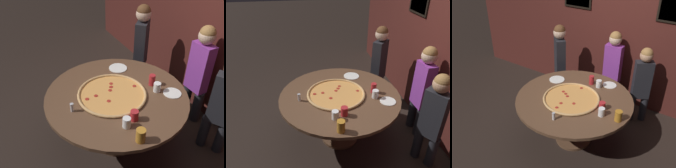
{
  "view_description": "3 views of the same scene",
  "coord_description": "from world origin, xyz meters",
  "views": [
    {
      "loc": [
        1.92,
        -1.01,
        2.44
      ],
      "look_at": [
        0.04,
        -0.08,
        0.94
      ],
      "focal_mm": 40.0,
      "sensor_mm": 36.0,
      "label": 1
    },
    {
      "loc": [
        2.36,
        -0.44,
        2.31
      ],
      "look_at": [
        -0.11,
        -0.01,
        0.84
      ],
      "focal_mm": 35.0,
      "sensor_mm": 36.0,
      "label": 2
    },
    {
      "loc": [
        1.45,
        -2.38,
        2.64
      ],
      "look_at": [
        -0.12,
        -0.06,
        0.95
      ],
      "focal_mm": 40.0,
      "sensor_mm": 36.0,
      "label": 3
    }
  ],
  "objects": [
    {
      "name": "drink_cup_centre_back",
      "position": [
        0.68,
        -0.11,
        0.81
      ],
      "size": [
        0.09,
        0.09,
        0.14
      ],
      "primitive_type": "cylinder",
      "color": "#BC7A23",
      "rests_on": "dining_table"
    },
    {
      "name": "back_wall",
      "position": [
        0.0,
        1.39,
        1.3
      ],
      "size": [
        6.4,
        0.08,
        2.6
      ],
      "color": "#4C1E19",
      "rests_on": "ground_plane"
    },
    {
      "name": "drink_cup_by_shaker",
      "position": [
        0.02,
        0.45,
        0.81
      ],
      "size": [
        0.07,
        0.07,
        0.13
      ],
      "primitive_type": "cylinder",
      "color": "#B22328",
      "rests_on": "dining_table"
    },
    {
      "name": "diner_centre_back",
      "position": [
        0.03,
        1.15,
        0.76
      ],
      "size": [
        0.34,
        0.2,
        1.35
      ],
      "rotation": [
        0.0,
        0.0,
        -3.11
      ],
      "color": "#232328",
      "rests_on": "ground_plane"
    },
    {
      "name": "diner_side_left",
      "position": [
        -0.81,
        0.82,
        0.79
      ],
      "size": [
        0.33,
        0.33,
        1.39
      ],
      "rotation": [
        0.0,
        0.0,
        2.36
      ],
      "color": "#232328",
      "rests_on": "ground_plane"
    },
    {
      "name": "dining_table",
      "position": [
        0.0,
        0.0,
        0.61
      ],
      "size": [
        1.58,
        1.58,
        0.74
      ],
      "color": "brown",
      "rests_on": "ground_plane"
    },
    {
      "name": "white_plate_far_back",
      "position": [
        0.26,
        0.56,
        0.74
      ],
      "size": [
        0.2,
        0.2,
        0.01
      ],
      "primitive_type": "cylinder",
      "color": "white",
      "rests_on": "dining_table"
    },
    {
      "name": "giant_pizza",
      "position": [
        -0.02,
        -0.05,
        0.75
      ],
      "size": [
        0.76,
        0.76,
        0.03
      ],
      "color": "#E0994C",
      "rests_on": "dining_table"
    },
    {
      "name": "diner_far_left",
      "position": [
        0.6,
        0.98,
        0.72
      ],
      "size": [
        0.33,
        0.26,
        1.26
      ],
      "rotation": [
        0.0,
        0.0,
        -2.6
      ],
      "color": "#232328",
      "rests_on": "ground_plane"
    },
    {
      "name": "ground_plane",
      "position": [
        0.0,
        0.0,
        0.0
      ],
      "size": [
        24.0,
        24.0,
        0.0
      ],
      "primitive_type": "plane",
      "color": "black"
    },
    {
      "name": "drink_cup_beside_pizza",
      "position": [
        0.43,
        -0.03,
        0.79
      ],
      "size": [
        0.08,
        0.08,
        0.11
      ],
      "primitive_type": "cylinder",
      "color": "#B22328",
      "rests_on": "dining_table"
    },
    {
      "name": "condiment_shaker",
      "position": [
        0.04,
        -0.53,
        0.79
      ],
      "size": [
        0.04,
        0.04,
        0.1
      ],
      "color": "silver",
      "rests_on": "dining_table"
    },
    {
      "name": "drink_cup_far_right",
      "position": [
        0.48,
        -0.14,
        0.79
      ],
      "size": [
        0.08,
        0.08,
        0.11
      ],
      "primitive_type": "cylinder",
      "color": "white",
      "rests_on": "dining_table"
    },
    {
      "name": "drink_cup_near_left",
      "position": [
        0.14,
        0.43,
        0.79
      ],
      "size": [
        0.08,
        0.08,
        0.11
      ],
      "primitive_type": "cylinder",
      "color": "white",
      "rests_on": "dining_table"
    },
    {
      "name": "white_plate_beside_cup",
      "position": [
        -0.48,
        0.27,
        0.74
      ],
      "size": [
        0.23,
        0.23,
        0.01
      ],
      "primitive_type": "cylinder",
      "color": "white",
      "rests_on": "dining_table"
    }
  ]
}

